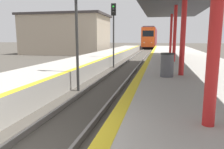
# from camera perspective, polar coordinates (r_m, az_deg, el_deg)

# --- Properties ---
(train) EXTENTS (2.71, 22.31, 4.68)m
(train) POSITION_cam_1_polar(r_m,az_deg,el_deg) (55.02, 10.02, 9.45)
(train) COLOR black
(train) RESTS_ON ground
(signal_near) EXTENTS (0.36, 0.31, 4.97)m
(signal_near) POSITION_cam_1_polar(r_m,az_deg,el_deg) (9.80, -9.36, 15.76)
(signal_near) COLOR #2D2D2D
(signal_near) RESTS_ON ground
(signal_mid) EXTENTS (0.36, 0.31, 4.97)m
(signal_mid) POSITION_cam_1_polar(r_m,az_deg,el_deg) (17.46, 0.40, 13.11)
(signal_mid) COLOR #2D2D2D
(signal_mid) RESTS_ON ground
(trash_bin) EXTENTS (0.53, 0.53, 0.93)m
(trash_bin) POSITION_cam_1_polar(r_m,az_deg,el_deg) (8.79, 14.18, 2.47)
(trash_bin) COLOR #4C4C51
(trash_bin) RESTS_ON platform_right
(station_building) EXTENTS (12.07, 7.85, 5.73)m
(station_building) POSITION_cam_1_polar(r_m,az_deg,el_deg) (33.43, -11.76, 10.26)
(station_building) COLOR tan
(station_building) RESTS_ON ground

